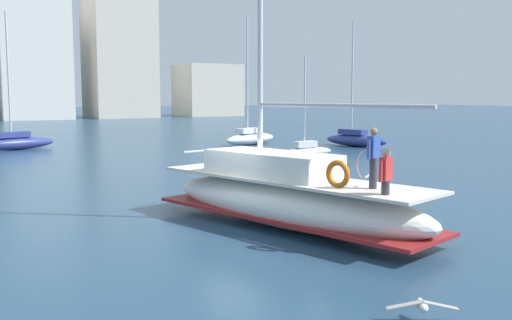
{
  "coord_description": "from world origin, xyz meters",
  "views": [
    {
      "loc": [
        -8.1,
        -15.17,
        3.84
      ],
      "look_at": [
        0.8,
        0.77,
        1.8
      ],
      "focal_mm": 39.96,
      "sensor_mm": 36.0,
      "label": 1
    }
  ],
  "objects_px": {
    "moored_cutter_left": "(307,150)",
    "moored_ketch_distant": "(355,138)",
    "seagull": "(422,306)",
    "main_sailboat": "(287,196)",
    "moored_cutter_right": "(250,137)",
    "moored_sloop_far": "(17,141)"
  },
  "relations": [
    {
      "from": "moored_cutter_left",
      "to": "seagull",
      "type": "bearing_deg",
      "value": -120.1
    },
    {
      "from": "moored_cutter_right",
      "to": "seagull",
      "type": "relative_size",
      "value": 8.87
    },
    {
      "from": "seagull",
      "to": "moored_sloop_far",
      "type": "bearing_deg",
      "value": 93.35
    },
    {
      "from": "main_sailboat",
      "to": "moored_cutter_right",
      "type": "bearing_deg",
      "value": 63.54
    },
    {
      "from": "seagull",
      "to": "moored_cutter_left",
      "type": "bearing_deg",
      "value": 59.9
    },
    {
      "from": "main_sailboat",
      "to": "seagull",
      "type": "xyz_separation_m",
      "value": [
        -1.81,
        -7.2,
        -0.63
      ]
    },
    {
      "from": "moored_cutter_right",
      "to": "moored_ketch_distant",
      "type": "xyz_separation_m",
      "value": [
        6.29,
        -5.35,
        -0.02
      ]
    },
    {
      "from": "main_sailboat",
      "to": "moored_ketch_distant",
      "type": "bearing_deg",
      "value": 46.94
    },
    {
      "from": "seagull",
      "to": "main_sailboat",
      "type": "bearing_deg",
      "value": 75.9
    },
    {
      "from": "main_sailboat",
      "to": "moored_cutter_left",
      "type": "height_order",
      "value": "main_sailboat"
    },
    {
      "from": "moored_ketch_distant",
      "to": "seagull",
      "type": "relative_size",
      "value": 8.36
    },
    {
      "from": "main_sailboat",
      "to": "moored_sloop_far",
      "type": "relative_size",
      "value": 1.37
    },
    {
      "from": "main_sailboat",
      "to": "moored_sloop_far",
      "type": "bearing_deg",
      "value": 97.53
    },
    {
      "from": "moored_cutter_right",
      "to": "seagull",
      "type": "height_order",
      "value": "moored_cutter_right"
    },
    {
      "from": "moored_sloop_far",
      "to": "moored_ketch_distant",
      "type": "distance_m",
      "value": 25.13
    },
    {
      "from": "moored_cutter_right",
      "to": "seagull",
      "type": "bearing_deg",
      "value": -113.94
    },
    {
      "from": "moored_sloop_far",
      "to": "moored_cutter_right",
      "type": "height_order",
      "value": "moored_cutter_right"
    },
    {
      "from": "moored_cutter_left",
      "to": "moored_ketch_distant",
      "type": "xyz_separation_m",
      "value": [
        7.5,
        4.48,
        0.16
      ]
    },
    {
      "from": "moored_sloop_far",
      "to": "moored_ketch_distant",
      "type": "height_order",
      "value": "moored_sloop_far"
    },
    {
      "from": "moored_sloop_far",
      "to": "seagull",
      "type": "bearing_deg",
      "value": -86.65
    },
    {
      "from": "moored_ketch_distant",
      "to": "moored_cutter_left",
      "type": "bearing_deg",
      "value": -149.19
    },
    {
      "from": "main_sailboat",
      "to": "moored_cutter_left",
      "type": "xyz_separation_m",
      "value": [
        11.65,
        16.02,
        -0.45
      ]
    }
  ]
}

